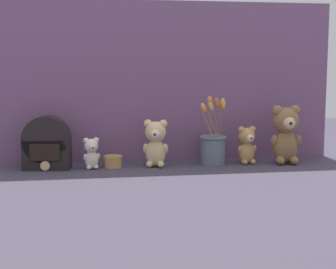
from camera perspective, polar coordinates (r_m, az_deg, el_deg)
The scene contains 9 objects.
ground_plane at distance 2.34m, azimuth 0.08°, elevation -3.61°, with size 4.00×4.00×0.00m, color #3D3847.
backdrop_wall at distance 2.46m, azimuth -0.55°, elevation 5.85°, with size 1.66×0.02×0.76m.
teddy_bear_large at distance 2.46m, azimuth 12.93°, elevation 0.14°, with size 0.15×0.14×0.27m.
teddy_bear_medium at distance 2.33m, azimuth -1.39°, elevation -0.86°, with size 0.12×0.11×0.22m.
teddy_bear_small at distance 2.43m, azimuth 8.74°, elevation -1.07°, with size 0.10×0.09×0.18m.
teddy_bear_tiny at distance 2.30m, azimuth -8.48°, elevation -2.00°, with size 0.08×0.07×0.14m.
flower_vase at distance 2.40m, azimuth 5.00°, elevation -1.27°, with size 0.15×0.15×0.32m.
vintage_radio at distance 2.33m, azimuth -13.29°, elevation -1.15°, with size 0.21×0.12×0.24m.
decorative_tin_tall at distance 2.34m, azimuth -6.12°, elevation -2.98°, with size 0.09×0.09×0.05m.
Camera 1 is at (-0.37, -2.27, 0.45)m, focal length 55.00 mm.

